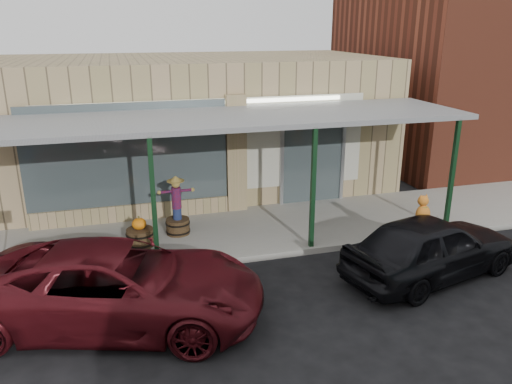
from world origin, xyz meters
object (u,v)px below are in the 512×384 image
object	(u,v)px
barrel_scarecrow	(177,214)
barrel_pumpkin	(140,235)
parked_sedan	(431,246)
car_maroon	(118,285)

from	to	relation	value
barrel_scarecrow	barrel_pumpkin	world-z (taller)	barrel_scarecrow
barrel_pumpkin	parked_sedan	world-z (taller)	parked_sedan
barrel_pumpkin	car_maroon	xyz separation A→B (m)	(-0.53, -2.92, 0.31)
parked_sedan	car_maroon	bearing A→B (deg)	75.72
barrel_pumpkin	car_maroon	world-z (taller)	car_maroon
barrel_pumpkin	car_maroon	size ratio (longest dim) A/B	0.16
barrel_pumpkin	parked_sedan	xyz separation A→B (m)	(5.89, -2.94, 0.28)
barrel_scarecrow	barrel_pumpkin	bearing A→B (deg)	-146.34
barrel_scarecrow	barrel_pumpkin	size ratio (longest dim) A/B	1.84
parked_sedan	car_maroon	size ratio (longest dim) A/B	0.83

